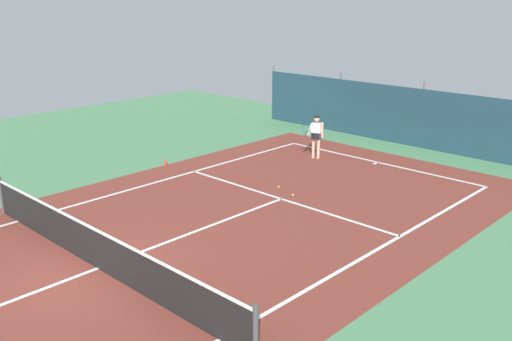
# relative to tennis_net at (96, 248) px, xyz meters

# --- Properties ---
(ground_plane) EXTENTS (36.00, 36.00, 0.00)m
(ground_plane) POSITION_rel_tennis_net_xyz_m (0.00, 0.00, -0.51)
(ground_plane) COLOR #4C8456
(court_surface) EXTENTS (11.02, 26.60, 0.01)m
(court_surface) POSITION_rel_tennis_net_xyz_m (0.00, 0.00, -0.51)
(court_surface) COLOR brown
(court_surface) RESTS_ON ground
(tennis_net) EXTENTS (10.12, 0.10, 1.10)m
(tennis_net) POSITION_rel_tennis_net_xyz_m (0.00, 0.00, 0.00)
(tennis_net) COLOR black
(tennis_net) RESTS_ON ground
(back_fence) EXTENTS (16.30, 0.98, 2.70)m
(back_fence) POSITION_rel_tennis_net_xyz_m (-0.00, 15.47, 0.16)
(back_fence) COLOR #1E3D4C
(back_fence) RESTS_ON ground
(tennis_player) EXTENTS (0.57, 0.83, 1.64)m
(tennis_player) POSITION_rel_tennis_net_xyz_m (-2.07, 10.75, 0.45)
(tennis_player) COLOR #D8AD8C
(tennis_player) RESTS_ON ground
(tennis_ball_near_player) EXTENTS (0.07, 0.07, 0.07)m
(tennis_ball_near_player) POSITION_rel_tennis_net_xyz_m (-0.78, 7.16, -0.48)
(tennis_ball_near_player) COLOR #CCDB33
(tennis_ball_near_player) RESTS_ON ground
(tennis_ball_midcourt) EXTENTS (0.07, 0.07, 0.07)m
(tennis_ball_midcourt) POSITION_rel_tennis_net_xyz_m (0.07, 6.87, -0.48)
(tennis_ball_midcourt) COLOR #CCDB33
(tennis_ball_midcourt) RESTS_ON ground
(tennis_ball_by_sideline) EXTENTS (0.07, 0.07, 0.07)m
(tennis_ball_by_sideline) POSITION_rel_tennis_net_xyz_m (1.00, 11.77, -0.48)
(tennis_ball_by_sideline) COLOR #CCDB33
(tennis_ball_by_sideline) RESTS_ON ground
(parked_car) EXTENTS (2.08, 4.24, 1.68)m
(parked_car) POSITION_rel_tennis_net_xyz_m (-1.68, 17.60, 0.33)
(parked_car) COLOR silver
(parked_car) RESTS_ON ground
(water_bottle) EXTENTS (0.08, 0.08, 0.24)m
(water_bottle) POSITION_rel_tennis_net_xyz_m (-5.47, 6.16, -0.39)
(water_bottle) COLOR #D84C38
(water_bottle) RESTS_ON ground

